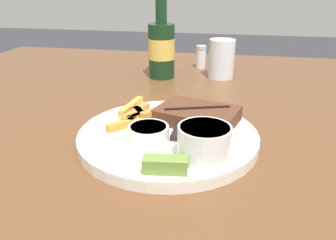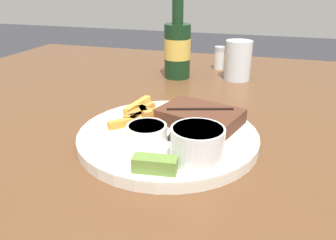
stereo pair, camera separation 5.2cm
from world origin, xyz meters
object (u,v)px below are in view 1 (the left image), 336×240
pickle_spear (165,165)px  drinking_glass (221,59)px  dipping_sauce_cup (148,132)px  coleslaw_cup (204,141)px  salt_shaker (201,57)px  fork_utensil (128,122)px  knife_utensil (183,123)px  dinner_plate (168,136)px  steak_portion (197,115)px  beer_bottle (161,47)px

pickle_spear → drinking_glass: (0.05, 0.51, 0.02)m
dipping_sauce_cup → coleslaw_cup: bearing=-25.0°
dipping_sauce_cup → drinking_glass: drinking_glass is taller
drinking_glass → salt_shaker: (-0.06, 0.09, -0.02)m
fork_utensil → knife_utensil: 0.09m
dinner_plate → pickle_spear: pickle_spear is taller
dinner_plate → drinking_glass: (0.07, 0.39, 0.04)m
pickle_spear → salt_shaker: size_ratio=0.91×
dipping_sauce_cup → fork_utensil: bearing=133.0°
pickle_spear → steak_portion: bearing=82.2°
drinking_glass → salt_shaker: 0.11m
salt_shaker → beer_bottle: bearing=-127.9°
pickle_spear → salt_shaker: salt_shaker is taller
dinner_plate → dipping_sauce_cup: 0.05m
steak_portion → beer_bottle: 0.35m
steak_portion → salt_shaker: (-0.04, 0.44, 0.00)m
dinner_plate → knife_utensil: bearing=59.4°
dipping_sauce_cup → beer_bottle: size_ratio=0.28×
beer_bottle → salt_shaker: 0.16m
dinner_plate → fork_utensil: fork_utensil is taller
coleslaw_cup → pickle_spear: bearing=-136.2°
steak_portion → pickle_spear: size_ratio=2.57×
dipping_sauce_cup → fork_utensil: 0.07m
pickle_spear → beer_bottle: beer_bottle is taller
steak_portion → knife_utensil: 0.03m
dinner_plate → drinking_glass: size_ratio=2.87×
fork_utensil → knife_utensil: knife_utensil is taller
dinner_plate → pickle_spear: (0.02, -0.12, 0.02)m
steak_portion → salt_shaker: salt_shaker is taller
knife_utensil → beer_bottle: size_ratio=0.74×
drinking_glass → dipping_sauce_cup: bearing=-102.0°
pickle_spear → fork_utensil: bearing=123.8°
fork_utensil → beer_bottle: (-0.01, 0.35, 0.06)m
steak_portion → drinking_glass: (0.03, 0.35, 0.02)m
fork_utensil → salt_shaker: (0.08, 0.47, 0.01)m
beer_bottle → drinking_glass: 0.16m
dinner_plate → drinking_glass: bearing=80.3°
dinner_plate → knife_utensil: (0.02, 0.03, 0.01)m
beer_bottle → drinking_glass: bearing=9.3°
salt_shaker → knife_utensil: bearing=-88.4°
knife_utensil → beer_bottle: 0.36m
dipping_sauce_cup → pickle_spear: bearing=-63.2°
coleslaw_cup → drinking_glass: bearing=89.5°
knife_utensil → coleslaw_cup: bearing=-155.6°
knife_utensil → beer_bottle: beer_bottle is taller
coleslaw_cup → pickle_spear: 0.06m
salt_shaker → coleslaw_cup: bearing=-84.1°
dipping_sauce_cup → salt_shaker: bearing=86.8°
dinner_plate → knife_utensil: 0.04m
steak_portion → dinner_plate: bearing=-130.5°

